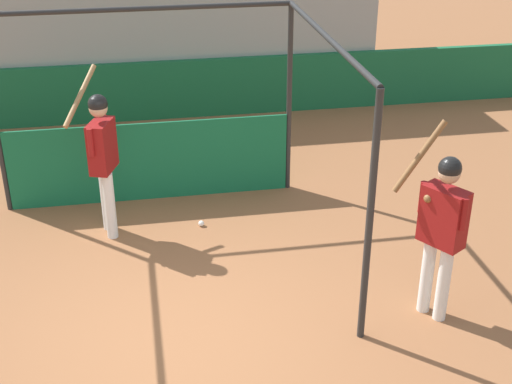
# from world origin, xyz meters

# --- Properties ---
(ground_plane) EXTENTS (60.00, 60.00, 0.00)m
(ground_plane) POSITION_xyz_m (0.00, 0.00, 0.00)
(ground_plane) COLOR #935B38
(outfield_wall) EXTENTS (24.00, 0.12, 1.02)m
(outfield_wall) POSITION_xyz_m (0.00, 6.22, 0.51)
(outfield_wall) COLOR #196038
(outfield_wall) RESTS_ON ground
(bleacher_section) EXTENTS (8.15, 3.20, 2.70)m
(bleacher_section) POSITION_xyz_m (0.00, 7.88, 1.34)
(bleacher_section) COLOR #9E9E99
(bleacher_section) RESTS_ON ground
(batting_cage) EXTENTS (3.83, 3.46, 2.59)m
(batting_cage) POSITION_xyz_m (-0.07, 2.53, 1.12)
(batting_cage) COLOR #282828
(batting_cage) RESTS_ON ground
(player_batter) EXTENTS (0.61, 0.95, 1.97)m
(player_batter) POSITION_xyz_m (-0.63, 2.30, 1.10)
(player_batter) COLOR white
(player_batter) RESTS_ON ground
(player_waiting) EXTENTS (0.66, 0.62, 2.02)m
(player_waiting) POSITION_xyz_m (2.64, -0.00, 1.07)
(player_waiting) COLOR white
(player_waiting) RESTS_ON ground
(baseball) EXTENTS (0.07, 0.07, 0.07)m
(baseball) POSITION_xyz_m (0.50, 2.25, 0.04)
(baseball) COLOR white
(baseball) RESTS_ON ground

